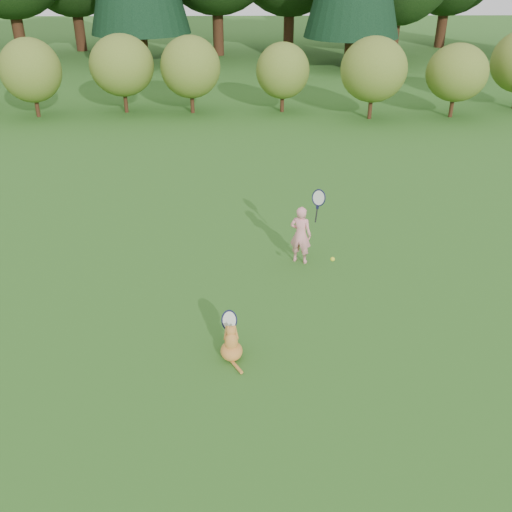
{
  "coord_description": "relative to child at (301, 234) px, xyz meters",
  "views": [
    {
      "loc": [
        0.04,
        -7.53,
        5.13
      ],
      "look_at": [
        0.2,
        0.8,
        0.7
      ],
      "focal_mm": 40.0,
      "sensor_mm": 36.0,
      "label": 1
    }
  ],
  "objects": [
    {
      "name": "cat",
      "position": [
        -1.24,
        -2.85,
        -0.31
      ],
      "size": [
        0.4,
        0.79,
        0.73
      ],
      "rotation": [
        0.0,
        0.0,
        0.05
      ],
      "color": "orange",
      "rests_on": "ground"
    },
    {
      "name": "ground",
      "position": [
        -1.05,
        -1.88,
        -0.58
      ],
      "size": [
        100.0,
        100.0,
        0.0
      ],
      "primitive_type": "plane",
      "color": "#275919",
      "rests_on": "ground"
    },
    {
      "name": "child",
      "position": [
        0.0,
        0.0,
        0.0
      ],
      "size": [
        0.67,
        0.47,
        1.66
      ],
      "rotation": [
        0.0,
        0.0,
        2.74
      ],
      "color": "pink",
      "rests_on": "ground"
    },
    {
      "name": "tennis_ball",
      "position": [
        0.36,
        -1.49,
        0.27
      ],
      "size": [
        0.07,
        0.07,
        0.07
      ],
      "color": "#D0CB18",
      "rests_on": "ground"
    },
    {
      "name": "shrub_row",
      "position": [
        -1.05,
        11.12,
        0.82
      ],
      "size": [
        28.0,
        3.0,
        2.8
      ],
      "primitive_type": null,
      "color": "#5D7123",
      "rests_on": "ground"
    }
  ]
}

